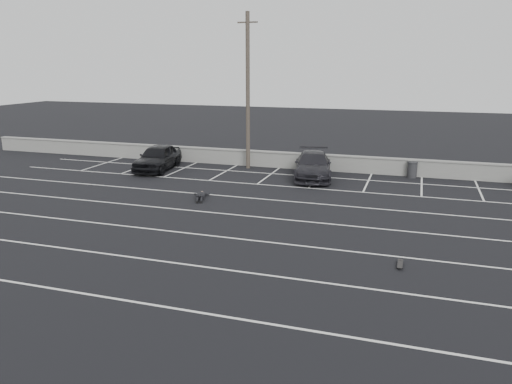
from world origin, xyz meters
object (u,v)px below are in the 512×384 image
(car_left, at_px, (158,157))
(utility_pole, at_px, (248,92))
(person, at_px, (201,194))
(skateboard, at_px, (400,264))
(car_right, at_px, (313,165))
(trash_bin, at_px, (412,170))

(car_left, xyz_separation_m, utility_pole, (5.39, 2.38, 4.16))
(person, bearing_deg, skateboard, -49.52)
(car_left, height_order, skateboard, car_left)
(utility_pole, bearing_deg, car_right, -18.22)
(person, bearing_deg, trash_bin, 20.77)
(utility_pole, xyz_separation_m, person, (0.14, -7.89, -4.77))
(car_right, xyz_separation_m, skateboard, (5.65, -12.54, -0.70))
(car_left, distance_m, car_right, 10.08)
(car_right, relative_size, person, 2.29)
(car_right, relative_size, utility_pole, 0.54)
(utility_pole, relative_size, skateboard, 14.41)
(trash_bin, xyz_separation_m, person, (-10.24, -8.29, -0.27))
(trash_bin, bearing_deg, car_left, -170.01)
(skateboard, bearing_deg, car_right, 114.19)
(car_right, height_order, trash_bin, car_right)
(skateboard, bearing_deg, person, 148.64)
(car_right, bearing_deg, trash_bin, 7.43)
(trash_bin, bearing_deg, utility_pole, -177.79)
(car_right, distance_m, trash_bin, 6.05)
(car_left, bearing_deg, person, -51.70)
(car_left, bearing_deg, skateboard, -43.48)
(car_right, distance_m, skateboard, 13.77)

